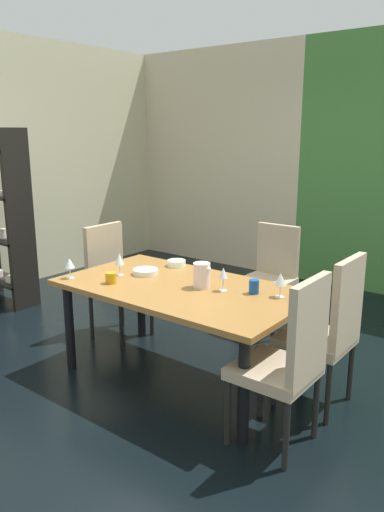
{
  "coord_description": "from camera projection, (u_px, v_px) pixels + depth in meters",
  "views": [
    {
      "loc": [
        2.46,
        -2.75,
        1.81
      ],
      "look_at": [
        0.12,
        0.26,
        0.85
      ],
      "focal_mm": 35.0,
      "sensor_mm": 36.0,
      "label": 1
    }
  ],
  "objects": [
    {
      "name": "cup_rear",
      "position": [
        254.0,
        287.0,
        3.41
      ],
      "size": [
        0.07,
        0.07,
        0.1
      ],
      "primitive_type": "cylinder",
      "color": "#134590",
      "rests_on": "dining_table"
    },
    {
      "name": "pitcher_right",
      "position": [
        202.0,
        275.0,
        3.53
      ],
      "size": [
        0.14,
        0.12,
        0.18
      ],
      "color": "silver",
      "rests_on": "dining_table"
    },
    {
      "name": "ground_plane",
      "position": [
        160.0,
        364.0,
        4.01
      ],
      "size": [
        5.71,
        5.89,
        0.02
      ],
      "primitive_type": "cube",
      "color": "black"
    },
    {
      "name": "cup_near_window",
      "position": [
        111.0,
        278.0,
        3.64
      ],
      "size": [
        0.08,
        0.08,
        0.08
      ],
      "primitive_type": "cylinder",
      "color": "#BE8713",
      "rests_on": "dining_table"
    },
    {
      "name": "dining_table",
      "position": [
        181.0,
        296.0,
        3.61
      ],
      "size": [
        1.78,
        1.0,
        0.73
      ],
      "color": "olive",
      "rests_on": "ground_plane"
    },
    {
      "name": "serving_bowl_corner",
      "position": [
        146.0,
        272.0,
        3.87
      ],
      "size": [
        0.2,
        0.2,
        0.04
      ],
      "primitive_type": "cylinder",
      "color": "silver",
      "rests_on": "dining_table"
    },
    {
      "name": "chair_head_far",
      "position": [
        271.0,
        272.0,
        4.61
      ],
      "size": [
        0.44,
        0.45,
        0.97
      ],
      "rotation": [
        0.0,
        0.0,
        3.14
      ],
      "color": "tan",
      "rests_on": "ground_plane"
    },
    {
      "name": "display_shelf",
      "position": [
        0.0,
        217.0,
        5.25
      ],
      "size": [
        0.76,
        0.3,
        1.84
      ],
      "color": "black",
      "rests_on": "ground_plane"
    },
    {
      "name": "serving_bowl_west",
      "position": [
        176.0,
        263.0,
        4.1
      ],
      "size": [
        0.15,
        0.15,
        0.05
      ],
      "primitive_type": "cylinder",
      "color": "white",
      "rests_on": "dining_table"
    },
    {
      "name": "back_panel_interior",
      "position": [
        214.0,
        159.0,
        6.8
      ],
      "size": [
        2.6,
        0.1,
        2.87
      ],
      "primitive_type": "cube",
      "color": "beige",
      "rests_on": "ground_plane"
    },
    {
      "name": "chair_right_near",
      "position": [
        288.0,
        357.0,
        2.81
      ],
      "size": [
        0.44,
        0.44,
        1.05
      ],
      "rotation": [
        0.0,
        0.0,
        1.57
      ],
      "color": "tan",
      "rests_on": "ground_plane"
    },
    {
      "name": "wine_glass_north",
      "position": [
        223.0,
        274.0,
        3.45
      ],
      "size": [
        0.06,
        0.06,
        0.17
      ],
      "color": "silver",
      "rests_on": "dining_table"
    },
    {
      "name": "wine_glass_south",
      "position": [
        281.0,
        280.0,
        3.31
      ],
      "size": [
        0.08,
        0.08,
        0.17
      ],
      "color": "silver",
      "rests_on": "dining_table"
    },
    {
      "name": "wine_glass_front",
      "position": [
        69.0,
        264.0,
        3.74
      ],
      "size": [
        0.08,
        0.08,
        0.16
      ],
      "color": "silver",
      "rests_on": "dining_table"
    },
    {
      "name": "chair_right_far",
      "position": [
        329.0,
        327.0,
        3.24
      ],
      "size": [
        0.44,
        0.44,
        1.05
      ],
      "rotation": [
        0.0,
        0.0,
        1.57
      ],
      "color": "tan",
      "rests_on": "ground_plane"
    },
    {
      "name": "chair_left_far",
      "position": [
        114.0,
        276.0,
        4.44
      ],
      "size": [
        0.45,
        0.44,
        1.01
      ],
      "rotation": [
        0.0,
        0.0,
        -1.57
      ],
      "color": "tan",
      "rests_on": "ground_plane"
    },
    {
      "name": "wine_glass_east",
      "position": [
        119.0,
        259.0,
        3.82
      ],
      "size": [
        0.07,
        0.07,
        0.17
      ],
      "color": "silver",
      "rests_on": "dining_table"
    }
  ]
}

